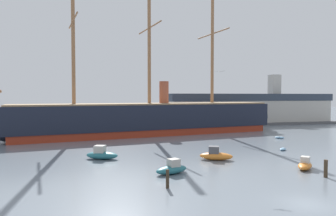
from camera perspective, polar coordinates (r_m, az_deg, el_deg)
The scene contains 13 objects.
ground_plane at distance 30.18m, azimuth 24.14°, elevation -15.86°, with size 400.00×400.00×0.00m, color slate.
tall_ship at distance 74.07m, azimuth -3.45°, elevation -1.88°, with size 75.52×20.48×36.48m.
motorboat_foreground_left at distance 37.51m, azimuth 0.72°, elevation -11.10°, with size 4.54×3.05×1.76m.
motorboat_foreground_right at distance 43.40m, azimuth 23.92°, elevation -9.55°, with size 3.78×3.75×1.58m.
motorboat_near_centre at distance 45.78m, azimuth 8.79°, elevation -8.59°, with size 5.13×3.81×1.99m.
motorboat_mid_left at distance 46.84m, azimuth -12.12°, elevation -8.36°, with size 5.18×3.79×2.01m.
dinghy_mid_right at distance 56.61m, azimuth 20.43°, elevation -7.11°, with size 2.03×1.80×0.45m.
dinghy_alongside_stern at distance 71.66m, azimuth 19.85°, elevation -5.15°, with size 2.09×1.93×0.47m.
dinghy_far_left at distance 77.45m, azimuth -20.33°, elevation -4.54°, with size 2.89×1.57×0.65m.
mooring_piling_nearest at distance 31.82m, azimuth -0.09°, elevation -12.93°, with size 0.34×0.34×1.89m, color #382B1E.
mooring_piling_left_pair at distance 40.10m, azimuth 27.06°, elevation -9.91°, with size 0.42×0.42×2.01m, color #423323.
dockside_warehouse_right at distance 106.87m, azimuth 14.56°, elevation -0.14°, with size 60.22×15.05×16.50m.
seagull_in_flight at distance 40.74m, azimuth 9.46°, elevation 6.68°, with size 1.23×0.81×0.14m.
Camera 1 is at (-17.89, -22.47, 9.27)m, focal length 33.08 mm.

